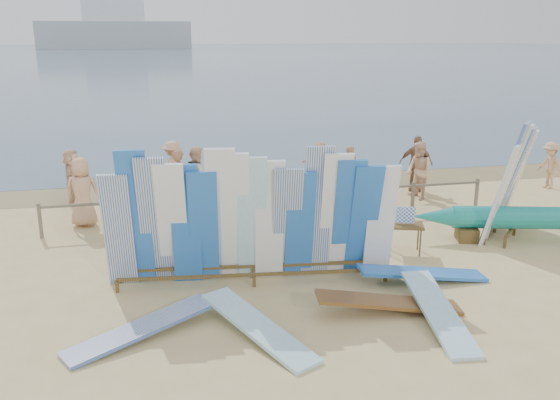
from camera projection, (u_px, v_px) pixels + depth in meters
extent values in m
plane|color=#D0B678|center=(303.00, 262.00, 13.30)|extent=(160.00, 160.00, 0.00)
cube|color=#405973|center=(161.00, 55.00, 133.55)|extent=(320.00, 240.00, 0.02)
cube|color=olive|center=(250.00, 185.00, 20.07)|extent=(40.00, 2.60, 0.01)
cube|color=#999EA3|center=(115.00, 35.00, 178.82)|extent=(45.00, 8.00, 8.00)
cube|color=silver|center=(114.00, 11.00, 176.91)|extent=(18.00, 6.00, 6.00)
cube|color=#6E6453|center=(275.00, 194.00, 15.90)|extent=(12.00, 0.06, 0.06)
cube|color=#6E6453|center=(40.00, 221.00, 14.76)|extent=(0.08, 0.08, 0.90)
cube|color=#6E6453|center=(123.00, 216.00, 15.17)|extent=(0.08, 0.08, 0.90)
cube|color=#6E6453|center=(201.00, 211.00, 15.58)|extent=(0.08, 0.08, 0.90)
cube|color=#6E6453|center=(275.00, 206.00, 16.00)|extent=(0.08, 0.08, 0.90)
cube|color=#6E6453|center=(346.00, 202.00, 16.41)|extent=(0.08, 0.08, 0.90)
cube|color=#6E6453|center=(413.00, 198.00, 16.82)|extent=(0.08, 0.08, 0.90)
cube|color=#6E6453|center=(477.00, 194.00, 17.24)|extent=(0.08, 0.08, 0.90)
cube|color=brown|center=(254.00, 275.00, 11.97)|extent=(5.42, 0.69, 0.06)
cube|color=brown|center=(253.00, 266.00, 12.41)|extent=(5.42, 0.69, 0.06)
cube|color=silver|center=(118.00, 231.00, 11.68)|extent=(0.64, 0.63, 2.42)
cube|color=blue|center=(136.00, 219.00, 11.64)|extent=(0.65, 0.74, 2.89)
cube|color=silver|center=(154.00, 222.00, 11.70)|extent=(0.67, 0.88, 2.75)
cube|color=white|center=(172.00, 224.00, 11.75)|extent=(0.67, 0.91, 2.63)
cube|color=blue|center=(186.00, 225.00, 11.78)|extent=(0.64, 0.62, 2.58)
cube|color=blue|center=(204.00, 228.00, 11.83)|extent=(0.65, 0.74, 2.45)
cube|color=white|center=(221.00, 216.00, 11.80)|extent=(0.67, 0.93, 2.91)
cube|color=white|center=(235.00, 218.00, 11.84)|extent=(0.67, 0.89, 2.81)
cube|color=#8ACADE|center=(252.00, 220.00, 11.89)|extent=(0.66, 0.80, 2.71)
cube|color=white|center=(270.00, 221.00, 11.93)|extent=(0.65, 0.69, 2.63)
cube|color=silver|center=(287.00, 224.00, 11.99)|extent=(0.67, 0.86, 2.48)
cube|color=blue|center=(300.00, 226.00, 12.03)|extent=(0.65, 0.76, 2.39)
cube|color=silver|center=(317.00, 214.00, 11.99)|extent=(0.65, 0.74, 2.89)
cube|color=white|center=(334.00, 216.00, 12.04)|extent=(0.67, 0.87, 2.75)
cube|color=blue|center=(347.00, 219.00, 12.09)|extent=(0.67, 0.91, 2.63)
cube|color=blue|center=(364.00, 221.00, 12.14)|extent=(0.67, 0.94, 2.51)
cube|color=white|center=(381.00, 221.00, 12.18)|extent=(0.64, 0.64, 2.47)
cube|color=brown|center=(515.00, 225.00, 14.99)|extent=(1.57, 1.59, 0.07)
cube|color=brown|center=(495.00, 222.00, 15.24)|extent=(1.57, 1.59, 0.07)
cube|color=white|center=(500.00, 196.00, 14.02)|extent=(0.88, 0.88, 2.49)
cube|color=silver|center=(505.00, 182.00, 14.30)|extent=(1.00, 1.00, 2.98)
cube|color=white|center=(508.00, 181.00, 14.65)|extent=(1.01, 1.01, 2.86)
cube|color=silver|center=(512.00, 180.00, 15.01)|extent=(1.03, 1.02, 2.74)
cube|color=white|center=(514.00, 180.00, 15.29)|extent=(1.04, 1.03, 2.62)
cube|color=white|center=(517.00, 178.00, 15.64)|extent=(0.89, 0.89, 2.55)
cube|color=brown|center=(467.00, 234.00, 14.68)|extent=(0.60, 0.67, 0.34)
cylinder|color=teal|center=(539.00, 218.00, 14.50)|extent=(4.17, 1.60, 0.57)
cone|color=teal|center=(433.00, 217.00, 14.59)|extent=(1.23, 0.80, 0.53)
cube|color=brown|center=(405.00, 225.00, 13.73)|extent=(0.99, 0.83, 0.05)
cube|color=white|center=(405.00, 215.00, 13.66)|extent=(0.43, 0.17, 0.40)
cube|color=#8ACADE|center=(258.00, 336.00, 10.08)|extent=(1.71, 2.66, 0.37)
cube|color=silver|center=(142.00, 337.00, 10.07)|extent=(2.64, 1.76, 0.30)
cube|color=#8ACADE|center=(437.00, 322.00, 10.59)|extent=(0.85, 2.73, 0.42)
cube|color=brown|center=(388.00, 313.00, 10.93)|extent=(2.73, 0.88, 0.42)
cube|color=blue|center=(422.00, 281.00, 12.30)|extent=(2.72, 0.74, 0.37)
cube|color=#B52813|center=(249.00, 205.00, 16.48)|extent=(0.77, 0.75, 0.05)
cube|color=#B52813|center=(251.00, 192.00, 16.64)|extent=(0.62, 0.41, 0.60)
cube|color=#B52813|center=(295.00, 199.00, 17.26)|extent=(0.71, 0.70, 0.05)
cube|color=#B52813|center=(289.00, 188.00, 17.33)|extent=(0.52, 0.44, 0.52)
cube|color=#B52813|center=(370.00, 187.00, 17.55)|extent=(0.62, 0.85, 0.56)
cube|color=#B52813|center=(365.00, 173.00, 17.72)|extent=(0.49, 0.27, 0.36)
imported|color=tan|center=(550.00, 165.00, 19.45)|extent=(0.49, 1.03, 1.54)
imported|color=tan|center=(173.00, 168.00, 18.63)|extent=(1.09, 1.13, 1.72)
imported|color=#8C6042|center=(180.00, 180.00, 17.06)|extent=(0.64, 0.73, 1.77)
imported|color=#8C6042|center=(416.00, 163.00, 19.13)|extent=(1.15, 0.88, 1.80)
imported|color=tan|center=(83.00, 192.00, 15.60)|extent=(0.96, 0.56, 1.86)
imported|color=beige|center=(419.00, 171.00, 18.15)|extent=(0.53, 0.91, 1.78)
imported|color=beige|center=(197.00, 176.00, 17.40)|extent=(0.60, 0.94, 1.79)
imported|color=beige|center=(73.00, 176.00, 17.69)|extent=(0.64, 1.58, 1.66)
imported|color=#8C6042|center=(314.00, 183.00, 17.06)|extent=(1.00, 0.85, 1.59)
imported|color=#8C6042|center=(349.00, 170.00, 18.67)|extent=(0.65, 0.58, 1.57)
imported|color=beige|center=(319.00, 167.00, 19.08)|extent=(1.33, 1.44, 1.60)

